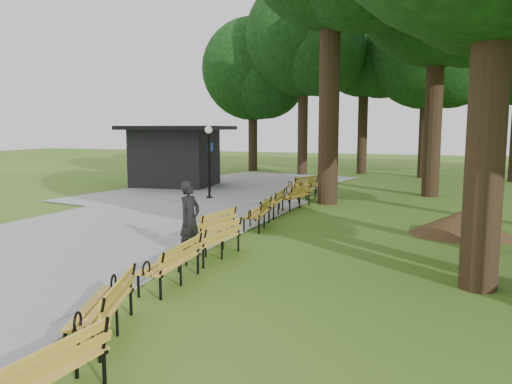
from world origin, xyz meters
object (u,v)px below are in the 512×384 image
at_px(kiosk, 175,156).
at_px(bench_7, 295,196).
at_px(bench_9, 302,185).
at_px(bench_6, 272,203).
at_px(bench_4, 211,226).
at_px(bench_1, 101,307).
at_px(bench_0, 32,379).
at_px(person, 190,219).
at_px(dirt_mound, 462,223).
at_px(lamp_post, 209,147).
at_px(bench_3, 214,240).
at_px(bench_2, 170,263).
at_px(bench_5, 257,214).
at_px(bench_8, 302,191).

height_order(kiosk, bench_7, kiosk).
bearing_deg(bench_7, bench_9, -158.10).
bearing_deg(bench_6, bench_4, -9.52).
bearing_deg(bench_4, bench_1, 17.51).
xyz_separation_m(bench_0, bench_9, (-2.02, 18.02, 0.00)).
bearing_deg(person, dirt_mound, -42.74).
distance_m(lamp_post, bench_6, 5.08).
height_order(kiosk, bench_3, kiosk).
relative_size(bench_0, bench_6, 1.00).
relative_size(kiosk, bench_4, 2.63).
xyz_separation_m(person, bench_2, (0.71, -2.15, -0.45)).
relative_size(bench_7, bench_9, 1.00).
bearing_deg(dirt_mound, bench_9, 133.96).
distance_m(kiosk, bench_0, 20.96).
xyz_separation_m(bench_0, bench_5, (-1.29, 10.20, 0.00)).
height_order(dirt_mound, bench_6, bench_6).
bearing_deg(person, bench_0, -155.95).
bearing_deg(bench_7, bench_5, 10.57).
bearing_deg(bench_5, bench_6, 178.28).
relative_size(kiosk, bench_8, 2.63).
distance_m(dirt_mound, bench_4, 7.09).
distance_m(bench_3, bench_9, 11.56).
height_order(person, bench_1, person).
relative_size(kiosk, bench_6, 2.63).
height_order(bench_3, bench_5, same).
bearing_deg(kiosk, bench_7, -37.53).
height_order(bench_1, bench_9, same).
distance_m(dirt_mound, bench_1, 10.62).
bearing_deg(bench_9, lamp_post, -28.74).
distance_m(bench_5, bench_7, 4.07).
bearing_deg(bench_1, bench_2, 165.93).
bearing_deg(bench_6, bench_7, 164.19).
relative_size(person, kiosk, 0.36).
height_order(person, bench_2, person).
distance_m(bench_0, bench_7, 14.32).
distance_m(bench_2, bench_7, 9.86).
bearing_deg(bench_6, bench_0, 0.37).
height_order(bench_1, bench_4, same).
xyz_separation_m(bench_5, bench_9, (-0.73, 7.82, 0.00)).
bearing_deg(bench_1, bench_9, 164.16).
height_order(dirt_mound, bench_4, bench_4).
distance_m(person, bench_7, 7.73).
height_order(lamp_post, bench_1, lamp_post).
xyz_separation_m(dirt_mound, bench_3, (-5.51, -4.74, 0.09)).
bearing_deg(bench_0, bench_4, -162.48).
height_order(bench_5, bench_8, same).
height_order(bench_1, bench_2, same).
bearing_deg(lamp_post, bench_0, -70.67).
bearing_deg(bench_2, person, -165.12).
bearing_deg(kiosk, bench_1, -70.42).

